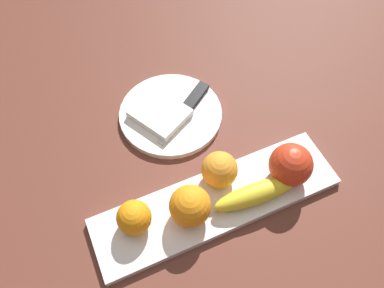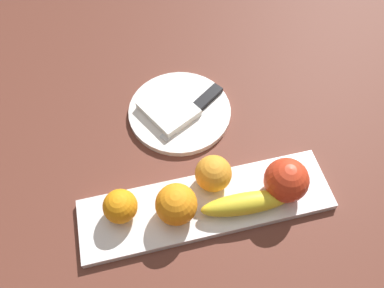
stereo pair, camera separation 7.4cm
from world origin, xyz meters
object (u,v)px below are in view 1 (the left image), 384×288
Objects in this scene: orange_center at (219,170)px; knife at (191,103)px; apple at (291,165)px; folded_napkin at (158,114)px; banana at (257,193)px; dinner_plate at (171,114)px; fruit_tray at (217,201)px; orange_near_apple at (190,206)px; orange_near_banana at (134,217)px.

knife is at bearing -97.87° from orange_center.
apple reaches higher than folded_napkin.
dinner_plate is (0.07, -0.25, -0.03)m from banana.
banana is at bearing 110.33° from folded_napkin.
apple is 0.08m from banana.
fruit_tray is 0.08m from banana.
fruit_tray is 2.83× the size of banana.
banana is 1.52× the size of folded_napkin.
banana is 2.23× the size of orange_near_apple.
apple is 0.74× the size of folded_napkin.
apple reaches higher than knife.
orange_near_apple is at bearing 29.60° from orange_center.
orange_center reaches higher than knife.
knife is (-0.05, -0.23, 0.01)m from fruit_tray.
apple reaches higher than fruit_tray.
knife is at bearing -133.55° from orange_near_banana.
orange_near_apple is 1.21× the size of orange_near_banana.
orange_center is at bearing 46.76° from knife.
orange_near_banana is (0.22, -0.04, 0.01)m from banana.
folded_napkin is 0.08m from knife.
banana is 2.71× the size of orange_near_banana.
banana reaches higher than knife.
folded_napkin is (0.09, -0.25, -0.01)m from banana.
orange_near_banana is 0.56× the size of folded_napkin.
knife is at bearing -178.70° from dinner_plate.
banana reaches higher than dinner_plate.
apple is at bearing 175.22° from orange_near_banana.
dinner_plate is at bearing -58.48° from apple.
orange_center is at bearing 96.72° from dinner_plate.
folded_napkin is (0.03, -0.22, 0.01)m from fruit_tray.
orange_near_banana reaches higher than dinner_plate.
orange_near_banana is 0.28× the size of dinner_plate.
orange_near_apple is 1.09× the size of orange_center.
folded_napkin is at bearing -53.84° from apple.
apple is at bearing 176.57° from fruit_tray.
banana is (-0.07, 0.03, 0.03)m from fruit_tray.
apple is 0.37× the size of dinner_plate.
orange_near_banana is (0.09, -0.02, -0.01)m from orange_near_apple.
orange_near_banana is at bearing -6.04° from fruit_tray.
orange_near_banana is 0.17m from orange_center.
folded_napkin is at bearing -75.15° from orange_center.
orange_center is at bearing -172.62° from orange_near_banana.
apple is at bearing 76.75° from knife.
orange_center reaches higher than folded_napkin.
dinner_plate is (0.02, -0.19, -0.04)m from orange_center.
knife is at bearing 97.62° from banana.
orange_near_banana is at bearing 172.66° from banana.
folded_napkin is at bearing -34.54° from knife.
banana is 0.08m from orange_center.
banana is 0.26m from dinner_plate.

